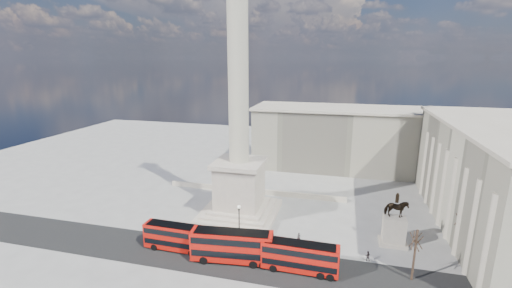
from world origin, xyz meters
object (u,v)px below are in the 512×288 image
Objects in this scene: victorian_lamp at (239,221)px; pedestrian_standing at (368,256)px; pedestrian_crossing at (300,249)px; red_bus_c at (300,257)px; red_bus_b at (232,246)px; pedestrian_walking at (299,237)px; nelsons_column at (239,150)px; red_bus_a at (177,237)px; equestrian_statue at (394,227)px.

victorian_lamp is 4.34× the size of pedestrian_standing.
victorian_lamp is 3.72× the size of pedestrian_crossing.
pedestrian_standing is at bearing 29.61° from red_bus_c.
pedestrian_walking is at bearing 36.47° from red_bus_b.
nelsons_column reaches higher than red_bus_a.
red_bus_a is 0.98× the size of red_bus_c.
victorian_lamp is 24.88m from equestrian_statue.
nelsons_column is 13.80m from victorian_lamp.
red_bus_a is 29.06m from pedestrian_standing.
red_bus_a is 6.89× the size of pedestrian_standing.
pedestrian_walking is 0.99× the size of pedestrian_standing.
equestrian_statue reaches higher than pedestrian_crossing.
red_bus_a is 1.19× the size of equestrian_statue.
pedestrian_crossing reaches higher than pedestrian_walking.
red_bus_a reaches higher than pedestrian_walking.
pedestrian_crossing is at bearing -4.60° from victorian_lamp.
nelsons_column is 18.72m from pedestrian_walking.
red_bus_c reaches higher than pedestrian_standing.
nelsons_column is at bearing 150.65° from pedestrian_walking.
red_bus_c is 17.53m from equestrian_statue.
equestrian_statue is at bearing 18.90° from red_bus_b.
pedestrian_standing is 9.95m from pedestrian_crossing.
pedestrian_walking is 11.00m from pedestrian_standing.
red_bus_a is 19.53m from pedestrian_walking.
victorian_lamp reaches higher than red_bus_a.
red_bus_b is at bearing -136.54° from pedestrian_walking.
red_bus_c is 6.05× the size of pedestrian_crossing.
red_bus_c is 1.22× the size of equestrian_statue.
pedestrian_walking is at bearing 99.45° from red_bus_c.
victorian_lamp is 20.19m from pedestrian_standing.
pedestrian_standing is (9.40, 5.16, -1.53)m from red_bus_c.
pedestrian_walking is at bearing 17.14° from victorian_lamp.
victorian_lamp is at bearing 27.92° from red_bus_a.
pedestrian_standing is (22.93, -10.00, -12.15)m from nelsons_column.
nelsons_column is at bearing 132.58° from red_bus_c.
red_bus_c is 7.11× the size of pedestrian_walking.
equestrian_statue reaches higher than pedestrian_walking.
victorian_lamp reaches higher than pedestrian_standing.
nelsons_column is 4.61× the size of red_bus_c.
pedestrian_standing is at bearing -132.78° from pedestrian_crossing.
pedestrian_standing is (19.95, 0.02, -3.15)m from victorian_lamp.
red_bus_a is 34.48m from equestrian_statue.
red_bus_c is at bearing -5.81° from red_bus_b.
red_bus_a is at bearing 178.57° from red_bus_c.
red_bus_c is 8.26m from pedestrian_walking.
pedestrian_walking is at bearing 23.19° from red_bus_a.
nelsons_column reaches higher than pedestrian_standing.
pedestrian_crossing is (18.78, 3.57, -1.34)m from red_bus_a.
red_bus_b is 1.38× the size of equestrian_statue.
pedestrian_walking is at bearing -36.75° from pedestrian_crossing.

